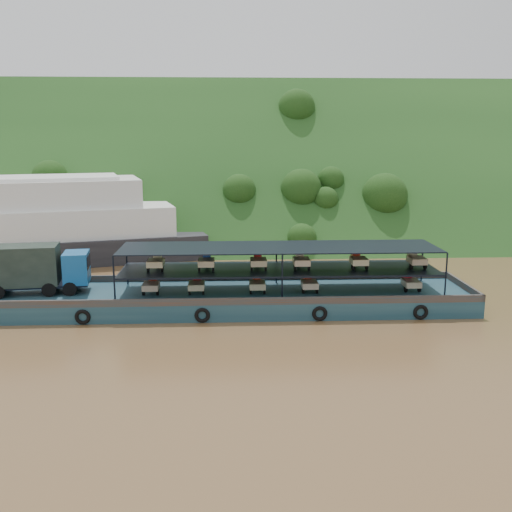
{
  "coord_description": "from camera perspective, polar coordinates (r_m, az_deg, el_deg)",
  "views": [
    {
      "loc": [
        -4.01,
        -40.67,
        12.47
      ],
      "look_at": [
        -2.0,
        3.0,
        3.2
      ],
      "focal_mm": 40.0,
      "sensor_mm": 36.0,
      "label": 1
    }
  ],
  "objects": [
    {
      "name": "hillside",
      "position": [
        77.78,
        0.36,
        2.75
      ],
      "size": [
        140.0,
        39.6,
        39.6
      ],
      "primitive_type": "cube",
      "rotation": [
        0.79,
        0.0,
        0.0
      ],
      "color": "#173914",
      "rests_on": "ground"
    },
    {
      "name": "cargo_barge",
      "position": [
        42.11,
        -4.43,
        -3.62
      ],
      "size": [
        35.03,
        7.18,
        4.76
      ],
      "color": "#123342",
      "rests_on": "ground"
    },
    {
      "name": "ground",
      "position": [
        42.73,
        2.88,
        -5.01
      ],
      "size": [
        160.0,
        160.0,
        0.0
      ],
      "primitive_type": "plane",
      "color": "brown",
      "rests_on": "ground"
    }
  ]
}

